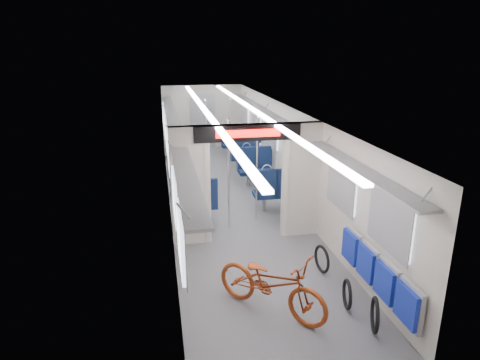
{
  "coord_description": "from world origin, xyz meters",
  "views": [
    {
      "loc": [
        -1.6,
        -9.67,
        3.71
      ],
      "look_at": [
        -0.08,
        -1.72,
        1.13
      ],
      "focal_mm": 32.0,
      "sensor_mm": 36.0,
      "label": 1
    }
  ],
  "objects": [
    {
      "name": "carriage",
      "position": [
        0.0,
        -0.27,
        1.5
      ],
      "size": [
        12.0,
        12.02,
        2.31
      ],
      "color": "#515456",
      "rests_on": "ground"
    },
    {
      "name": "stanchion_near_left",
      "position": [
        -0.26,
        -1.49,
        1.15
      ],
      "size": [
        0.05,
        0.05,
        2.3
      ],
      "primitive_type": "cylinder",
      "color": "silver",
      "rests_on": "ground"
    },
    {
      "name": "bike_hoop_b",
      "position": [
        0.96,
        -4.63,
        0.2
      ],
      "size": [
        0.14,
        0.45,
        0.45
      ],
      "primitive_type": "torus",
      "rotation": [
        1.57,
        0.0,
        1.37
      ],
      "color": "black",
      "rests_on": "ground"
    },
    {
      "name": "seat_bay_near_left",
      "position": [
        -0.93,
        -0.14,
        0.56
      ],
      "size": [
        0.94,
        2.24,
        1.15
      ],
      "color": "#0D1A3B",
      "rests_on": "ground"
    },
    {
      "name": "flip_bench",
      "position": [
        1.35,
        -4.69,
        0.58
      ],
      "size": [
        0.12,
        2.16,
        0.57
      ],
      "color": "gray",
      "rests_on": "carriage"
    },
    {
      "name": "bike_hoop_a",
      "position": [
        1.09,
        -5.19,
        0.22
      ],
      "size": [
        0.22,
        0.49,
        0.5
      ],
      "primitive_type": "torus",
      "rotation": [
        1.57,
        0.0,
        1.22
      ],
      "color": "black",
      "rests_on": "ground"
    },
    {
      "name": "seat_bay_near_right",
      "position": [
        0.93,
        0.27,
        0.57
      ],
      "size": [
        0.96,
        2.31,
        1.17
      ],
      "color": "#0D1A3B",
      "rests_on": "ground"
    },
    {
      "name": "stanchion_far_right",
      "position": [
        0.33,
        1.92,
        1.15
      ],
      "size": [
        0.04,
        0.04,
        2.3
      ],
      "primitive_type": "cylinder",
      "color": "silver",
      "rests_on": "ground"
    },
    {
      "name": "seat_bay_far_left",
      "position": [
        -0.93,
        3.68,
        0.54
      ],
      "size": [
        0.9,
        2.03,
        1.09
      ],
      "color": "#0D1A3B",
      "rests_on": "ground"
    },
    {
      "name": "bike_hoop_c",
      "position": [
        0.98,
        -3.57,
        0.22
      ],
      "size": [
        0.11,
        0.49,
        0.48
      ],
      "primitive_type": "torus",
      "rotation": [
        1.57,
        0.0,
        1.7
      ],
      "color": "black",
      "rests_on": "ground"
    },
    {
      "name": "stanchion_far_left",
      "position": [
        -0.34,
        1.84,
        1.15
      ],
      "size": [
        0.05,
        0.05,
        2.3
      ],
      "primitive_type": "cylinder",
      "color": "silver",
      "rests_on": "ground"
    },
    {
      "name": "bicycle",
      "position": [
        -0.16,
        -4.5,
        0.47
      ],
      "size": [
        1.68,
        1.71,
        0.93
      ],
      "primitive_type": "imported",
      "rotation": [
        0.0,
        0.0,
        0.77
      ],
      "color": "#903815",
      "rests_on": "ground"
    },
    {
      "name": "seat_bay_far_right",
      "position": [
        0.93,
        3.56,
        0.54
      ],
      "size": [
        0.91,
        2.06,
        1.1
      ],
      "color": "#0D1A3B",
      "rests_on": "ground"
    },
    {
      "name": "stanchion_near_right",
      "position": [
        0.4,
        -1.12,
        1.15
      ],
      "size": [
        0.04,
        0.04,
        2.3
      ],
      "primitive_type": "cylinder",
      "color": "silver",
      "rests_on": "ground"
    }
  ]
}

